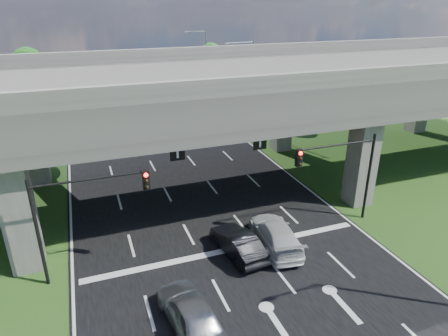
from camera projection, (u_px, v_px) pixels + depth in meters
ground at (253, 287)px, 20.75m from camera, size 160.00×160.00×0.00m
road at (198, 202)px, 29.38m from camera, size 18.00×120.00×0.03m
overpass at (186, 90)px, 28.01m from camera, size 80.00×15.00×10.00m
signal_right at (343, 165)px, 25.01m from camera, size 5.76×0.54×6.00m
signal_left at (81, 207)px, 20.02m from camera, size 5.76×0.54×6.00m
streetlight_far at (249, 80)px, 42.40m from camera, size 3.38×0.25×10.00m
streetlight_beyond at (204, 60)px, 56.21m from camera, size 3.38×0.25×10.00m
tree_left_near at (2, 104)px, 36.86m from camera, size 4.50×4.50×7.80m
tree_left_far at (27, 72)px, 50.87m from camera, size 4.80×4.80×8.32m
tree_right_near at (258, 84)px, 47.32m from camera, size 4.20×4.20×7.28m
tree_right_mid at (253, 74)px, 55.31m from camera, size 3.91×3.90×6.76m
tree_right_far at (208, 63)px, 60.68m from camera, size 4.50×4.50×7.80m
car_silver at (191, 312)px, 17.89m from camera, size 2.51×5.09×1.67m
car_dark at (238, 243)px, 23.12m from camera, size 2.10×4.61×1.47m
car_white at (275, 234)px, 23.92m from camera, size 2.89×5.60×1.55m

